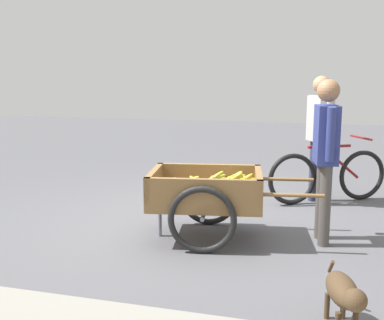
# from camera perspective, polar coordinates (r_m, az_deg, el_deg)

# --- Properties ---
(ground_plane) EXTENTS (24.00, 24.00, 0.00)m
(ground_plane) POSITION_cam_1_polar(r_m,az_deg,el_deg) (5.39, -0.99, -7.52)
(ground_plane) COLOR #56565B
(fruit_cart) EXTENTS (1.75, 1.05, 0.70)m
(fruit_cart) POSITION_cam_1_polar(r_m,az_deg,el_deg) (4.81, 1.79, -4.26)
(fruit_cart) COLOR olive
(fruit_cart) RESTS_ON ground
(vendor_person) EXTENTS (0.25, 0.56, 1.59)m
(vendor_person) POSITION_cam_1_polar(r_m,az_deg,el_deg) (4.77, 15.61, 1.52)
(vendor_person) COLOR #4C4742
(vendor_person) RESTS_ON ground
(bicycle) EXTENTS (1.47, 0.88, 0.85)m
(bicycle) POSITION_cam_1_polar(r_m,az_deg,el_deg) (6.43, 15.87, -1.78)
(bicycle) COLOR black
(bicycle) RESTS_ON ground
(cyclist_person) EXTENTS (0.34, 0.51, 1.62)m
(cyclist_person) POSITION_cam_1_polar(r_m,az_deg,el_deg) (6.26, 14.93, 3.70)
(cyclist_person) COLOR #333851
(cyclist_person) RESTS_ON ground
(dog) EXTENTS (0.28, 0.66, 0.40)m
(dog) POSITION_cam_1_polar(r_m,az_deg,el_deg) (3.29, 17.58, -14.76)
(dog) COLOR #4C3823
(dog) RESTS_ON ground
(plastic_bucket) EXTENTS (0.22, 0.22, 0.25)m
(plastic_bucket) POSITION_cam_1_polar(r_m,az_deg,el_deg) (6.59, -3.58, -3.13)
(plastic_bucket) COLOR orange
(plastic_bucket) RESTS_ON ground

